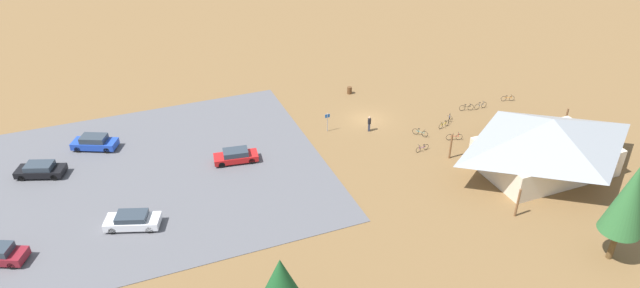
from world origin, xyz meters
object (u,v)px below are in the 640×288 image
(bicycle_silver_yard_left, at_px, (481,106))
(visitor_by_pavilion, at_px, (369,123))
(bicycle_orange_yard_center, at_px, (508,98))
(bicycle_red_mid_cluster, at_px, (454,137))
(bicycle_yellow_back_row, at_px, (444,125))
(car_white_back_corner, at_px, (133,220))
(bike_pavilion, at_px, (548,141))
(lot_sign, at_px, (327,120))
(car_red_inner_stall, at_px, (236,156))
(bicycle_teal_yard_right, at_px, (420,133))
(pine_east, at_px, (629,199))
(bicycle_black_lone_west, at_px, (467,108))
(bicycle_blue_trailside, at_px, (449,118))
(car_blue_aisle_side, at_px, (95,142))
(bicycle_purple_edge_north, at_px, (422,148))
(trash_bin, at_px, (349,90))
(car_black_front_row, at_px, (40,170))
(pine_west, at_px, (281,288))

(bicycle_silver_yard_left, relative_size, visitor_by_pavilion, 1.00)
(bicycle_orange_yard_center, relative_size, bicycle_red_mid_cluster, 0.96)
(bicycle_yellow_back_row, height_order, car_white_back_corner, car_white_back_corner)
(visitor_by_pavilion, bearing_deg, bicycle_silver_yard_left, 179.48)
(bike_pavilion, bearing_deg, lot_sign, -41.62)
(car_red_inner_stall, bearing_deg, bicycle_yellow_back_row, 175.89)
(bicycle_orange_yard_center, xyz_separation_m, bicycle_teal_yard_right, (14.39, 3.41, 0.03))
(lot_sign, distance_m, visitor_by_pavilion, 4.65)
(pine_east, height_order, bicycle_black_lone_west, pine_east)
(bike_pavilion, height_order, bicycle_blue_trailside, bike_pavilion)
(pine_east, relative_size, car_blue_aisle_side, 1.79)
(bicycle_yellow_back_row, relative_size, bicycle_black_lone_west, 0.94)
(bicycle_teal_yard_right, height_order, car_blue_aisle_side, car_blue_aisle_side)
(bicycle_orange_yard_center, bearing_deg, car_white_back_corner, 9.91)
(bicycle_blue_trailside, bearing_deg, bicycle_silver_yard_left, -166.98)
(bicycle_purple_edge_north, bearing_deg, car_white_back_corner, 3.13)
(lot_sign, relative_size, bicycle_purple_edge_north, 1.31)
(bike_pavilion, xyz_separation_m, bicycle_black_lone_west, (-0.41, -13.35, -2.75))
(trash_bin, xyz_separation_m, car_blue_aisle_side, (30.28, 2.28, 0.34))
(car_red_inner_stall, bearing_deg, car_black_front_row, -14.16)
(bicycle_purple_edge_north, relative_size, car_white_back_corner, 0.34)
(bicycle_silver_yard_left, distance_m, car_red_inner_stall, 30.02)
(car_black_front_row, bearing_deg, bicycle_purple_edge_north, 165.07)
(bicycle_yellow_back_row, height_order, car_red_inner_stall, car_red_inner_stall)
(trash_bin, xyz_separation_m, bicycle_teal_yard_right, (-2.71, 12.59, -0.07))
(pine_west, height_order, bicycle_teal_yard_right, pine_west)
(visitor_by_pavilion, bearing_deg, bicycle_purple_edge_north, 118.48)
(pine_east, bearing_deg, visitor_by_pavilion, -71.52)
(bicycle_blue_trailside, bearing_deg, car_white_back_corner, 9.91)
(car_white_back_corner, height_order, visitor_by_pavilion, visitor_by_pavilion)
(bike_pavilion, distance_m, car_white_back_corner, 38.93)
(pine_east, distance_m, bicycle_purple_edge_north, 20.91)
(car_blue_aisle_side, bearing_deg, lot_sign, 166.93)
(bicycle_red_mid_cluster, bearing_deg, bicycle_blue_trailside, -116.76)
(bicycle_orange_yard_center, bearing_deg, bicycle_blue_trailside, 9.91)
(bicycle_black_lone_west, distance_m, car_white_back_corner, 39.59)
(trash_bin, relative_size, car_white_back_corner, 0.18)
(bicycle_yellow_back_row, bearing_deg, bicycle_silver_yard_left, -160.80)
(bicycle_yellow_back_row, distance_m, bicycle_red_mid_cluster, 2.89)
(bicycle_orange_yard_center, relative_size, bicycle_blue_trailside, 1.24)
(bicycle_black_lone_west, distance_m, visitor_by_pavilion, 12.91)
(bicycle_yellow_back_row, relative_size, bicycle_blue_trailside, 1.26)
(pine_west, bearing_deg, car_red_inner_stall, -96.72)
(lot_sign, distance_m, pine_east, 30.29)
(trash_bin, height_order, lot_sign, lot_sign)
(lot_sign, bearing_deg, visitor_by_pavilion, 158.89)
(bicycle_black_lone_west, relative_size, visitor_by_pavilion, 0.99)
(car_black_front_row, relative_size, car_white_back_corner, 0.99)
(bike_pavilion, distance_m, bicycle_yellow_back_row, 12.00)
(pine_east, relative_size, bicycle_silver_yard_left, 4.89)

